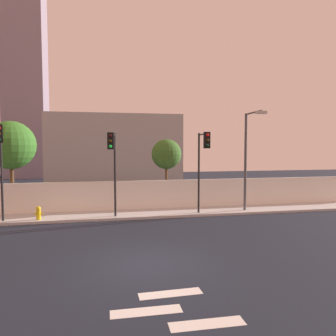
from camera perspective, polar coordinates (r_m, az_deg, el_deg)
ground_plane at (r=11.92m, az=-3.87°, el=-16.48°), size 80.00×80.00×0.00m
sidewalk at (r=19.76m, az=-7.10°, el=-8.07°), size 36.00×2.40×0.15m
perimeter_wall at (r=20.86m, az=-7.40°, el=-4.73°), size 36.00×0.18×1.80m
crosswalk_marking at (r=8.30m, az=2.53°, el=-26.00°), size 3.12×3.89×0.01m
traffic_light_left at (r=18.67m, az=6.15°, el=2.30°), size 0.34×1.86×4.77m
traffic_light_center at (r=18.05m, az=-9.65°, el=2.04°), size 0.49×1.37×4.72m
traffic_light_right at (r=18.63m, az=-27.32°, el=2.45°), size 0.56×1.60×5.06m
street_lamp_curbside at (r=20.45m, az=13.82°, el=2.77°), size 0.61×2.36×6.01m
fire_hydrant at (r=19.20m, az=-21.74°, el=-7.24°), size 0.44×0.26×0.73m
roadside_tree_leftmost at (r=22.41m, az=-25.80°, el=3.58°), size 2.99×2.99×5.71m
roadside_tree_midleft at (r=22.16m, az=-0.28°, el=2.39°), size 2.04×2.04×4.63m
low_building_distant at (r=34.61m, az=-9.32°, el=2.98°), size 13.31×6.00×7.34m
tower_on_skyline at (r=48.65m, az=-23.72°, el=15.55°), size 5.08×5.00×28.60m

